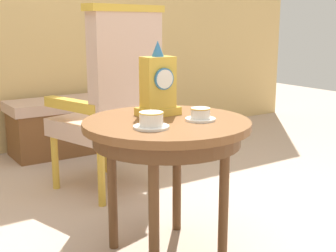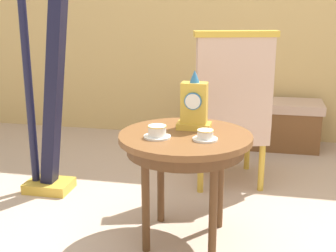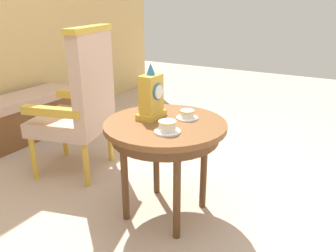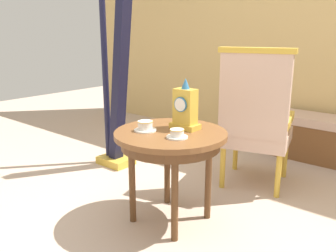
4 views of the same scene
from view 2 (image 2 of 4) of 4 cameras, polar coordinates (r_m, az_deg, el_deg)
ground_plane at (r=2.68m, az=0.14°, el=-14.43°), size 10.00×10.00×0.00m
side_table at (r=2.52m, az=2.17°, el=-2.63°), size 0.73×0.73×0.63m
teacup_left at (r=2.43m, az=-1.36°, el=-0.74°), size 0.15×0.15×0.07m
teacup_right at (r=2.39m, az=4.65°, el=-1.17°), size 0.13×0.13×0.06m
mantel_clock at (r=2.57m, az=3.28°, el=2.54°), size 0.19×0.11×0.34m
armchair at (r=3.30m, az=7.73°, el=2.28°), size 0.66×0.66×1.14m
harp at (r=3.24m, az=-14.87°, el=4.65°), size 0.40×0.24×1.87m
window_bench at (r=4.37m, az=11.16°, el=0.38°), size 1.14×0.40×0.44m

